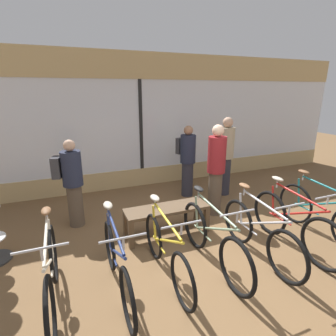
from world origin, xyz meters
The scene contains 14 objects.
ground_plane centered at (0.00, 0.00, 0.00)m, with size 24.00×24.00×0.00m, color brown.
shop_back_wall centered at (0.00, 3.43, 1.64)m, with size 12.00×0.08×3.20m.
bicycle_far_left centered at (-2.04, -0.03, 0.40)m, with size 0.46×1.76×1.05m.
bicycle_left centered at (-1.33, -0.06, 0.38)m, with size 0.46×1.70×1.01m.
bicycle_center_left centered at (-0.70, -0.04, 0.37)m, with size 0.46×1.66×1.01m.
bicycle_center centered at (-0.02, -0.05, 0.39)m, with size 0.46×1.78×1.04m.
bicycle_center_right centered at (0.68, -0.15, 0.39)m, with size 0.46×1.70×1.03m.
bicycle_right centered at (1.34, -0.14, 0.40)m, with size 0.46×1.76×1.05m.
bicycle_far_right centered at (2.05, -0.03, 0.40)m, with size 0.46×1.80×1.05m.
display_bench centered at (-0.30, 0.95, 0.40)m, with size 1.40×0.44×0.49m.
customer_near_rack centered at (1.61, 2.14, 0.95)m, with size 0.35×0.35×1.79m.
customer_by_window centered at (0.77, 2.39, 0.87)m, with size 0.41×0.53×1.62m.
customer_mid_floor centered at (-1.71, 1.86, 0.84)m, with size 0.54×0.42×1.57m.
customer_near_bench centered at (0.86, 1.33, 0.93)m, with size 0.46×0.46×1.76m.
Camera 1 is at (-1.74, -2.74, 2.36)m, focal length 28.00 mm.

